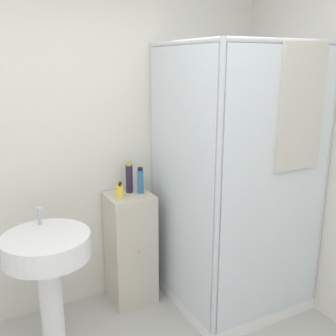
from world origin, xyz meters
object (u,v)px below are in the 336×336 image
object	(u,v)px
soap_dispenser	(120,192)
shampoo_bottle_tall_black	(129,178)
shampoo_bottle_blue	(140,181)
sink	(48,262)

from	to	relation	value
soap_dispenser	shampoo_bottle_tall_black	bearing A→B (deg)	39.09
shampoo_bottle_blue	soap_dispenser	bearing A→B (deg)	-169.36
sink	shampoo_bottle_tall_black	xyz separation A→B (m)	(0.72, 0.38, 0.36)
sink	shampoo_bottle_tall_black	distance (m)	0.89
shampoo_bottle_tall_black	shampoo_bottle_blue	world-z (taller)	shampoo_bottle_tall_black
shampoo_bottle_tall_black	soap_dispenser	bearing A→B (deg)	-140.91
sink	shampoo_bottle_tall_black	bearing A→B (deg)	28.01
sink	shampoo_bottle_tall_black	world-z (taller)	shampoo_bottle_tall_black
sink	shampoo_bottle_blue	size ratio (longest dim) A/B	4.74
sink	soap_dispenser	size ratio (longest dim) A/B	7.62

